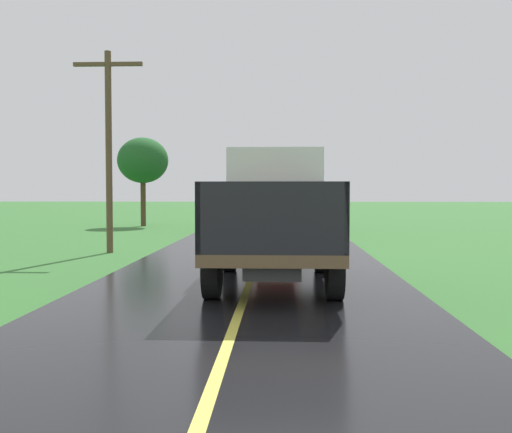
# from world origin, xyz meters

# --- Properties ---
(banana_truck_near) EXTENTS (2.38, 5.82, 2.80)m
(banana_truck_near) POSITION_xyz_m (0.50, 11.47, 1.47)
(banana_truck_near) COLOR #2D2D30
(banana_truck_near) RESTS_ON road_surface
(banana_truck_far) EXTENTS (2.38, 5.81, 2.80)m
(banana_truck_far) POSITION_xyz_m (0.27, 26.95, 1.46)
(banana_truck_far) COLOR #2D2D30
(banana_truck_far) RESTS_ON road_surface
(utility_pole_roadside) EXTENTS (2.15, 0.20, 6.24)m
(utility_pole_roadside) POSITION_xyz_m (-4.72, 17.01, 3.42)
(utility_pole_roadside) COLOR brown
(utility_pole_roadside) RESTS_ON ground
(roadside_tree_near_left) EXTENTS (2.75, 2.75, 4.83)m
(roadside_tree_near_left) POSITION_xyz_m (-6.93, 30.62, 3.57)
(roadside_tree_near_left) COLOR #4C3823
(roadside_tree_near_left) RESTS_ON ground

